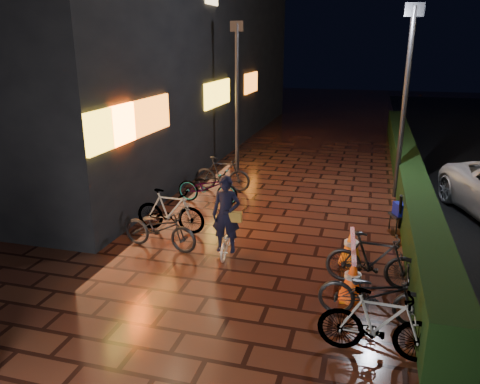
% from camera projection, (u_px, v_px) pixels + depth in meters
% --- Properties ---
extents(ground, '(80.00, 80.00, 0.00)m').
position_uv_depth(ground, '(245.00, 286.00, 8.82)').
color(ground, '#381911').
rests_on(ground, ground).
extents(hedge, '(0.70, 20.00, 1.00)m').
position_uv_depth(hedge, '(407.00, 168.00, 15.17)').
color(hedge, black).
rests_on(hedge, ground).
extents(storefront_block, '(12.09, 22.00, 9.00)m').
position_uv_depth(storefront_block, '(103.00, 40.00, 20.42)').
color(storefront_block, black).
rests_on(storefront_block, ground).
extents(lamp_post_hedge, '(0.52, 0.16, 5.40)m').
position_uv_depth(lamp_post_hedge, '(405.00, 96.00, 13.07)').
color(lamp_post_hedge, black).
rests_on(lamp_post_hedge, ground).
extents(lamp_post_sf, '(0.49, 0.16, 5.07)m').
position_uv_depth(lamp_post_sf, '(237.00, 91.00, 16.07)').
color(lamp_post_sf, black).
rests_on(lamp_post_sf, ground).
extents(cyclist, '(0.66, 1.27, 1.78)m').
position_uv_depth(cyclist, '(227.00, 226.00, 9.95)').
color(cyclist, silver).
rests_on(cyclist, ground).
extents(traffic_barrier, '(0.59, 1.93, 0.78)m').
position_uv_depth(traffic_barrier, '(352.00, 262.00, 8.96)').
color(traffic_barrier, '#FF480D').
rests_on(traffic_barrier, ground).
extents(cart_assembly, '(0.69, 0.74, 1.04)m').
position_uv_depth(cart_assembly, '(403.00, 211.00, 11.24)').
color(cart_assembly, black).
rests_on(cart_assembly, ground).
extents(parked_bikes_storefront, '(2.00, 5.15, 1.06)m').
position_uv_depth(parked_bikes_storefront, '(193.00, 198.00, 12.27)').
color(parked_bikes_storefront, black).
rests_on(parked_bikes_storefront, ground).
extents(parked_bikes_hedge, '(1.88, 2.70, 1.06)m').
position_uv_depth(parked_bikes_hedge, '(375.00, 290.00, 7.69)').
color(parked_bikes_hedge, black).
rests_on(parked_bikes_hedge, ground).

